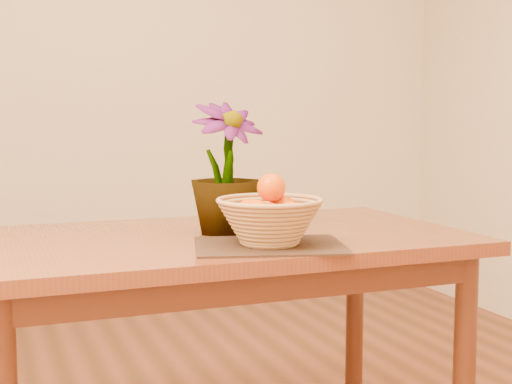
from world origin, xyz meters
name	(u,v)px	position (x,y,z in m)	size (l,w,h in m)	color
wall_back	(106,68)	(0.00, 2.25, 1.35)	(4.00, 0.02, 2.70)	beige
table	(222,264)	(0.00, 0.30, 0.66)	(1.40, 0.80, 0.75)	maroon
placemat	(270,246)	(0.05, 0.07, 0.75)	(0.39, 0.29, 0.01)	#3A2315
wicker_basket	(270,223)	(0.05, 0.07, 0.81)	(0.28, 0.28, 0.12)	#B18A49
orange_pile	(270,208)	(0.06, 0.07, 0.85)	(0.18, 0.17, 0.14)	#CE4D03
potted_plant	(226,168)	(0.02, 0.32, 0.94)	(0.22, 0.22, 0.38)	#134414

